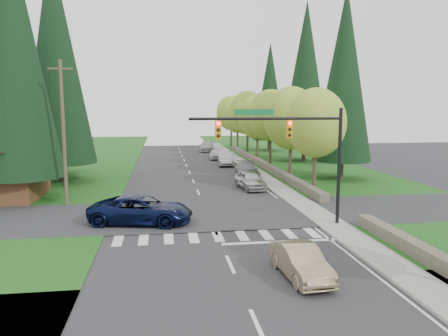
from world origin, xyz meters
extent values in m
plane|color=#28282B|center=(0.00, 0.00, 0.00)|extent=(120.00, 120.00, 0.00)
cube|color=#174D14|center=(13.00, 20.00, 0.03)|extent=(14.00, 110.00, 0.06)
cube|color=#174D14|center=(-13.00, 20.00, 0.03)|extent=(14.00, 110.00, 0.06)
cube|color=#28282B|center=(0.00, 8.00, 0.00)|extent=(120.00, 8.00, 0.10)
cube|color=gray|center=(6.90, 22.00, 0.07)|extent=(1.80, 80.00, 0.13)
cube|color=gray|center=(6.05, 22.00, 0.07)|extent=(0.20, 80.00, 0.13)
cube|color=#4C4438|center=(8.60, -3.00, 0.35)|extent=(0.70, 14.00, 0.70)
cube|color=#4C4438|center=(8.60, 30.00, 0.35)|extent=(0.70, 40.00, 0.70)
cylinder|color=black|center=(7.20, 4.50, 3.40)|extent=(0.20, 0.20, 6.80)
cylinder|color=black|center=(2.90, 4.50, 6.20)|extent=(8.60, 0.16, 0.16)
cube|color=#0C662D|center=(2.20, 4.55, 6.55)|extent=(2.20, 0.04, 0.35)
cube|color=#BF8C0C|center=(4.20, 4.50, 5.60)|extent=(0.32, 0.24, 1.00)
sphere|color=#FF0C05|center=(4.20, 4.36, 5.95)|extent=(0.22, 0.22, 0.22)
cube|color=#BF8C0C|center=(0.20, 4.50, 5.60)|extent=(0.32, 0.24, 1.00)
sphere|color=#FF0C05|center=(0.20, 4.36, 5.95)|extent=(0.22, 0.22, 0.22)
cylinder|color=#473828|center=(-9.50, 12.00, 5.00)|extent=(0.24, 0.24, 10.00)
cube|color=#473828|center=(-9.50, 12.00, 9.40)|extent=(1.60, 0.10, 0.12)
cylinder|color=#38281C|center=(9.20, 14.00, 2.38)|extent=(0.32, 0.32, 4.76)
ellipsoid|color=olive|center=(9.20, 14.00, 5.61)|extent=(4.80, 4.80, 5.52)
cylinder|color=#38281C|center=(9.30, 21.00, 2.46)|extent=(0.32, 0.32, 4.93)
ellipsoid|color=olive|center=(9.30, 21.00, 5.81)|extent=(5.20, 5.20, 5.98)
cylinder|color=#38281C|center=(9.10, 28.00, 2.52)|extent=(0.32, 0.32, 5.04)
ellipsoid|color=olive|center=(9.10, 28.00, 5.94)|extent=(5.00, 5.00, 5.75)
cylinder|color=#38281C|center=(9.20, 35.00, 2.41)|extent=(0.32, 0.32, 4.82)
ellipsoid|color=olive|center=(9.20, 35.00, 5.68)|extent=(5.00, 5.00, 5.75)
cylinder|color=#38281C|center=(9.30, 42.00, 2.58)|extent=(0.32, 0.32, 5.15)
ellipsoid|color=olive|center=(9.30, 42.00, 6.07)|extent=(5.40, 5.40, 6.21)
cylinder|color=#38281C|center=(9.10, 49.00, 2.35)|extent=(0.32, 0.32, 4.70)
ellipsoid|color=olive|center=(9.10, 49.00, 5.54)|extent=(4.80, 4.80, 5.52)
cylinder|color=#38281C|center=(9.20, 56.00, 2.49)|extent=(0.32, 0.32, 4.98)
ellipsoid|color=olive|center=(9.20, 56.00, 5.87)|extent=(5.20, 5.20, 5.98)
cylinder|color=#38281C|center=(-13.00, 14.00, 1.00)|extent=(0.50, 0.50, 2.00)
cone|color=black|center=(-13.00, 14.00, 10.80)|extent=(6.12, 6.12, 18.00)
cylinder|color=#38281C|center=(-12.00, 22.00, 1.00)|extent=(0.50, 0.50, 2.00)
cone|color=black|center=(-12.00, 22.00, 11.30)|extent=(6.46, 6.46, 19.00)
cylinder|color=#38281C|center=(-14.00, 28.00, 1.00)|extent=(0.50, 0.50, 2.00)
cone|color=black|center=(-14.00, 28.00, 10.30)|extent=(5.78, 5.78, 17.00)
cylinder|color=#38281C|center=(14.00, 20.00, 1.00)|extent=(0.50, 0.50, 2.00)
cone|color=black|center=(14.00, 20.00, 9.80)|extent=(5.44, 5.44, 16.00)
cylinder|color=#38281C|center=(15.00, 34.00, 1.00)|extent=(0.50, 0.50, 2.00)
cone|color=black|center=(15.00, 34.00, 10.80)|extent=(6.12, 6.12, 18.00)
cylinder|color=#38281C|center=(14.00, 48.00, 1.00)|extent=(0.50, 0.50, 2.00)
cone|color=black|center=(14.00, 48.00, 9.30)|extent=(5.10, 5.10, 15.00)
imported|color=tan|center=(2.58, -2.89, 0.66)|extent=(1.70, 4.09, 1.32)
imported|color=black|center=(-4.13, 6.37, 0.83)|extent=(6.47, 4.01, 1.67)
imported|color=#B4B4B9|center=(4.46, 16.39, 0.75)|extent=(2.35, 4.60, 1.50)
imported|color=slate|center=(5.30, 22.00, 0.76)|extent=(2.62, 5.42, 1.52)
imported|color=#B2B2B7|center=(4.65, 31.77, 0.82)|extent=(2.23, 5.12, 1.64)
imported|color=silver|center=(4.20, 37.86, 0.68)|extent=(1.96, 4.11, 1.36)
imported|color=#9F9FA4|center=(4.20, 49.05, 0.76)|extent=(2.80, 5.46, 1.52)
camera|label=1|loc=(-2.88, -19.12, 6.81)|focal=35.00mm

